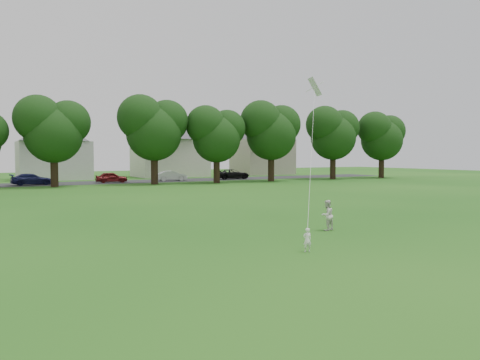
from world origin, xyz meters
TOP-DOWN VIEW (x-y plane):
  - ground at (0.00, 0.00)m, footprint 160.00×160.00m
  - street at (0.00, 42.00)m, footprint 90.00×7.00m
  - toddler at (0.77, -0.51)m, footprint 0.33×0.25m
  - older_boy at (4.19, 2.57)m, footprint 0.72×0.61m
  - kite at (3.52, 2.79)m, footprint 3.17×3.87m
  - tree_row at (1.87, 35.98)m, footprint 84.66×9.46m
  - parked_cars at (-1.04, 41.00)m, footprint 54.49×2.48m
  - house_row at (0.57, 52.00)m, footprint 76.16×14.24m

SIDE VIEW (x-z plane):
  - ground at x=0.00m, z-range 0.00..0.00m
  - street at x=0.00m, z-range 0.00..0.01m
  - toddler at x=0.77m, z-range 0.00..0.80m
  - parked_cars at x=-1.04m, z-range -0.03..1.27m
  - older_boy at x=4.19m, z-range 0.00..1.30m
  - kite at x=3.52m, z-range -1.65..8.87m
  - house_row at x=0.57m, z-range -0.12..10.34m
  - tree_row at x=1.87m, z-range 0.80..12.06m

